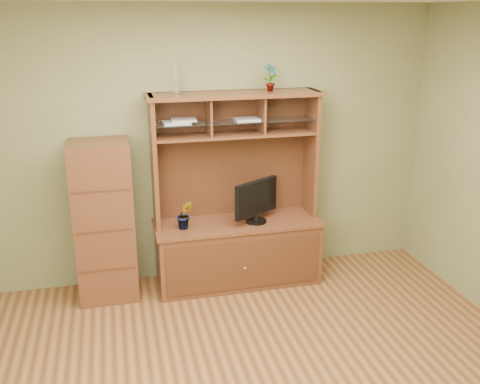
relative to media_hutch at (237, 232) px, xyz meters
name	(u,v)px	position (x,y,z in m)	size (l,w,h in m)	color
room	(270,218)	(-0.20, -1.73, 0.83)	(4.54, 4.04, 2.74)	#553218
media_hutch	(237,232)	(0.00, 0.00, 0.00)	(1.66, 0.61, 1.90)	#4E2816
monitor	(256,201)	(0.17, -0.08, 0.35)	(0.48, 0.31, 0.42)	black
orchid_plant	(185,215)	(-0.53, -0.08, 0.27)	(0.15, 0.12, 0.28)	#2B5C1F
top_plant	(270,77)	(0.34, 0.08, 1.51)	(0.14, 0.09, 0.26)	#2C6724
reed_diffuser	(176,81)	(-0.55, 0.08, 1.50)	(0.06, 0.06, 0.30)	silver
magazines	(202,121)	(-0.32, 0.08, 1.13)	(0.92, 0.20, 0.04)	#B9B9BE
side_cabinet	(104,221)	(-1.27, 0.01, 0.23)	(0.54, 0.49, 1.51)	#4E2816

